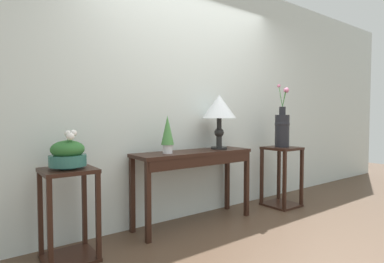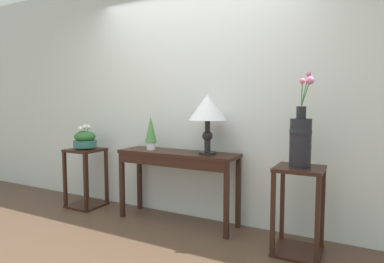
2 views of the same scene
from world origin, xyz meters
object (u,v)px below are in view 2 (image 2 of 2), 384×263
object	(u,v)px
table_lamp	(208,110)
pedestal_stand_right	(298,210)
potted_plant_on_console	(151,132)
pedestal_stand_left	(86,178)
console_table	(176,162)
flower_vase_tall_right	(301,137)
planter_bowl_wide_left	(85,139)

from	to	relation	value
table_lamp	pedestal_stand_right	bearing A→B (deg)	-9.00
potted_plant_on_console	pedestal_stand_left	distance (m)	1.13
console_table	table_lamp	xyz separation A→B (m)	(0.35, 0.02, 0.56)
table_lamp	flower_vase_tall_right	distance (m)	0.97
pedestal_stand_right	flower_vase_tall_right	xyz separation A→B (m)	(0.00, 0.00, 0.63)
table_lamp	flower_vase_tall_right	bearing A→B (deg)	-8.99
console_table	flower_vase_tall_right	xyz separation A→B (m)	(1.28, -0.12, 0.34)
console_table	pedestal_stand_left	bearing A→B (deg)	-177.90
table_lamp	pedestal_stand_left	world-z (taller)	table_lamp
planter_bowl_wide_left	console_table	bearing A→B (deg)	2.13
pedestal_stand_left	planter_bowl_wide_left	xyz separation A→B (m)	(0.00, -0.00, 0.48)
pedestal_stand_right	flower_vase_tall_right	size ratio (longest dim) A/B	0.94
planter_bowl_wide_left	table_lamp	bearing A→B (deg)	2.50
pedestal_stand_left	planter_bowl_wide_left	distance (m)	0.48
potted_plant_on_console	flower_vase_tall_right	size ratio (longest dim) A/B	0.47
console_table	planter_bowl_wide_left	world-z (taller)	planter_bowl_wide_left
planter_bowl_wide_left	flower_vase_tall_right	xyz separation A→B (m)	(2.56, -0.08, 0.16)
potted_plant_on_console	pedestal_stand_right	distance (m)	1.73
pedestal_stand_left	flower_vase_tall_right	xyz separation A→B (m)	(2.56, -0.08, 0.64)
planter_bowl_wide_left	pedestal_stand_right	bearing A→B (deg)	-1.69
table_lamp	potted_plant_on_console	bearing A→B (deg)	-178.90
pedestal_stand_right	flower_vase_tall_right	world-z (taller)	flower_vase_tall_right
planter_bowl_wide_left	flower_vase_tall_right	bearing A→B (deg)	-1.69
potted_plant_on_console	pedestal_stand_left	size ratio (longest dim) A/B	0.51
console_table	potted_plant_on_console	xyz separation A→B (m)	(-0.33, 0.01, 0.31)
table_lamp	pedestal_stand_left	size ratio (longest dim) A/B	0.83
planter_bowl_wide_left	pedestal_stand_right	size ratio (longest dim) A/B	0.40
pedestal_stand_left	planter_bowl_wide_left	world-z (taller)	planter_bowl_wide_left
console_table	planter_bowl_wide_left	bearing A→B (deg)	-177.87
pedestal_stand_left	console_table	bearing A→B (deg)	2.10
table_lamp	pedestal_stand_left	bearing A→B (deg)	-177.52
pedestal_stand_left	table_lamp	bearing A→B (deg)	2.48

